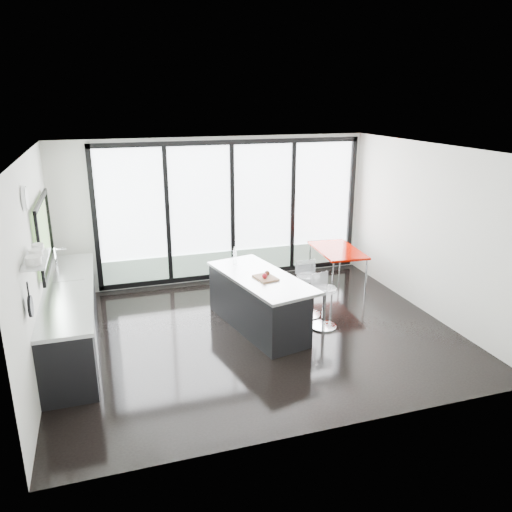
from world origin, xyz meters
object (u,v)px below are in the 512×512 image
object	(u,v)px
bar_stool_near	(324,308)
red_table	(337,267)
island	(257,302)
bar_stool_far	(308,296)

from	to	relation	value
bar_stool_near	red_table	bearing A→B (deg)	44.32
bar_stool_near	red_table	xyz separation A→B (m)	(1.05, 1.68, 0.02)
island	red_table	distance (m)	2.46
island	bar_stool_near	bearing A→B (deg)	-18.40
bar_stool_near	bar_stool_far	xyz separation A→B (m)	(-0.07, 0.49, 0.02)
island	bar_stool_far	size ratio (longest dim) A/B	3.11
bar_stool_near	bar_stool_far	distance (m)	0.49
island	bar_stool_far	world-z (taller)	island
bar_stool_far	red_table	xyz separation A→B (m)	(1.12, 1.19, -0.00)
island	bar_stool_near	size ratio (longest dim) A/B	3.31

